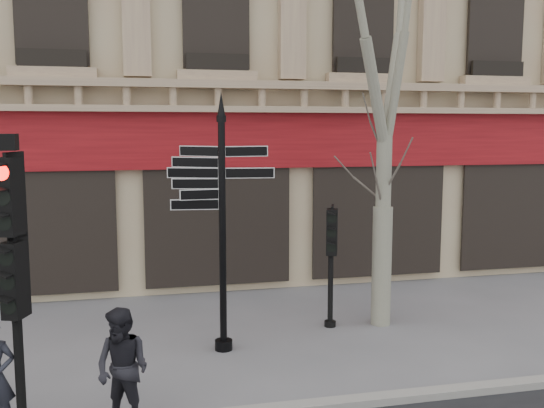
{
  "coord_description": "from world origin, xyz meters",
  "views": [
    {
      "loc": [
        -1.88,
        -9.02,
        3.88
      ],
      "look_at": [
        0.31,
        0.6,
        2.64
      ],
      "focal_mm": 40.0,
      "sensor_mm": 36.0,
      "label": 1
    }
  ],
  "objects": [
    {
      "name": "ground",
      "position": [
        0.0,
        0.0,
        0.0
      ],
      "size": [
        80.0,
        80.0,
        0.0
      ],
      "primitive_type": "plane",
      "color": "#58595D",
      "rests_on": "ground"
    },
    {
      "name": "fingerpost",
      "position": [
        -0.43,
        1.17,
        3.01
      ],
      "size": [
        2.33,
        2.33,
        4.49
      ],
      "rotation": [
        0.0,
        0.0,
        -0.29
      ],
      "color": "black",
      "rests_on": "ground"
    },
    {
      "name": "traffic_signal_main",
      "position": [
        -3.36,
        -1.18,
        2.41
      ],
      "size": [
        0.5,
        0.42,
        3.81
      ],
      "rotation": [
        0.0,
        0.0,
        -0.34
      ],
      "color": "black",
      "rests_on": "ground"
    },
    {
      "name": "traffic_signal_secondary",
      "position": [
        1.79,
        1.96,
        1.63
      ],
      "size": [
        0.47,
        0.4,
        2.34
      ],
      "rotation": [
        0.0,
        0.0,
        -0.37
      ],
      "color": "black",
      "rests_on": "ground"
    },
    {
      "name": "pedestrian_b",
      "position": [
        -2.1,
        -1.3,
        0.79
      ],
      "size": [
        0.98,
        0.94,
        1.59
      ],
      "primitive_type": "imported",
      "rotation": [
        0.0,
        0.0,
        -0.63
      ],
      "color": "black",
      "rests_on": "ground"
    }
  ]
}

